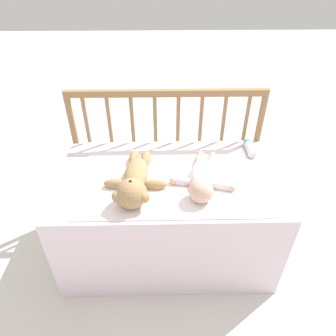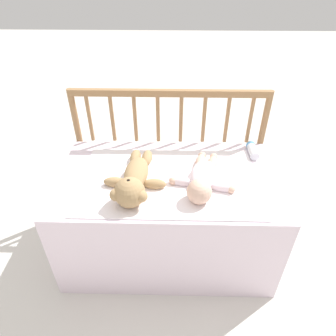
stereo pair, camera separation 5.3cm
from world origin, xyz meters
name	(u,v)px [view 1 (the left image)]	position (x,y,z in m)	size (l,w,h in m)	color
ground_plane	(168,246)	(0.00, 0.00, 0.00)	(12.00, 12.00, 0.00)	silver
crib_mattress	(168,214)	(0.00, 0.00, 0.27)	(1.13, 0.66, 0.54)	silver
crib_rail	(167,132)	(0.00, 0.35, 0.60)	(1.13, 0.04, 0.86)	#997047
blanket	(169,180)	(0.01, -0.03, 0.55)	(0.88, 0.55, 0.01)	white
teddy_bear	(135,181)	(-0.16, -0.10, 0.60)	(0.31, 0.47, 0.14)	tan
baby	(203,177)	(0.17, -0.06, 0.58)	(0.33, 0.42, 0.12)	white
baby_bottle	(250,148)	(0.47, 0.23, 0.57)	(0.05, 0.15, 0.05)	white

